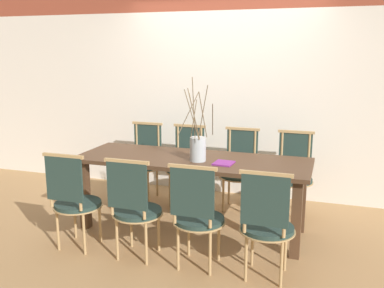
{
  "coord_description": "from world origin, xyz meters",
  "views": [
    {
      "loc": [
        1.34,
        -4.04,
        1.87
      ],
      "look_at": [
        0.0,
        0.0,
        0.93
      ],
      "focal_mm": 40.0,
      "sensor_mm": 36.0,
      "label": 1
    }
  ],
  "objects": [
    {
      "name": "chair_near_leftend",
      "position": [
        -0.91,
        -0.78,
        0.5
      ],
      "size": [
        0.46,
        0.46,
        0.96
      ],
      "color": "#233833",
      "rests_on": "ground_plane"
    },
    {
      "name": "chair_far_leftend",
      "position": [
        -0.91,
        0.78,
        0.5
      ],
      "size": [
        0.46,
        0.46,
        0.96
      ],
      "rotation": [
        0.0,
        0.0,
        3.14
      ],
      "color": "#233833",
      "rests_on": "ground_plane"
    },
    {
      "name": "chair_near_right",
      "position": [
        0.89,
        -0.78,
        0.5
      ],
      "size": [
        0.46,
        0.46,
        0.96
      ],
      "color": "#233833",
      "rests_on": "ground_plane"
    },
    {
      "name": "chair_near_center",
      "position": [
        0.3,
        -0.78,
        0.5
      ],
      "size": [
        0.46,
        0.46,
        0.96
      ],
      "color": "#233833",
      "rests_on": "ground_plane"
    },
    {
      "name": "wall_rear",
      "position": [
        0.0,
        1.32,
        1.6
      ],
      "size": [
        12.0,
        0.06,
        3.2
      ],
      "color": "silver",
      "rests_on": "ground_plane"
    },
    {
      "name": "chair_far_left",
      "position": [
        -0.33,
        0.78,
        0.5
      ],
      "size": [
        0.46,
        0.46,
        0.96
      ],
      "rotation": [
        0.0,
        0.0,
        3.14
      ],
      "color": "#233833",
      "rests_on": "ground_plane"
    },
    {
      "name": "chair_far_center",
      "position": [
        0.34,
        0.78,
        0.5
      ],
      "size": [
        0.46,
        0.46,
        0.96
      ],
      "rotation": [
        0.0,
        0.0,
        3.14
      ],
      "color": "#233833",
      "rests_on": "ground_plane"
    },
    {
      "name": "chair_near_left",
      "position": [
        -0.28,
        -0.78,
        0.5
      ],
      "size": [
        0.46,
        0.46,
        0.96
      ],
      "color": "#233833",
      "rests_on": "ground_plane"
    },
    {
      "name": "dining_table",
      "position": [
        0.0,
        0.0,
        0.67
      ],
      "size": [
        2.4,
        0.83,
        0.78
      ],
      "color": "#4C3321",
      "rests_on": "ground_plane"
    },
    {
      "name": "book_stack",
      "position": [
        0.36,
        -0.11,
        0.79
      ],
      "size": [
        0.2,
        0.21,
        0.01
      ],
      "color": "#842D8C",
      "rests_on": "dining_table"
    },
    {
      "name": "chair_far_right",
      "position": [
        0.96,
        0.78,
        0.5
      ],
      "size": [
        0.46,
        0.46,
        0.96
      ],
      "rotation": [
        0.0,
        0.0,
        3.14
      ],
      "color": "#233833",
      "rests_on": "ground_plane"
    },
    {
      "name": "ground_plane",
      "position": [
        0.0,
        0.0,
        0.0
      ],
      "size": [
        16.0,
        16.0,
        0.0
      ],
      "primitive_type": "plane",
      "color": "#A87F51"
    },
    {
      "name": "vase_centerpiece",
      "position": [
        0.09,
        -0.08,
        0.91
      ],
      "size": [
        0.39,
        0.33,
        0.83
      ],
      "color": "#B2BCC1",
      "rests_on": "dining_table"
    }
  ]
}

